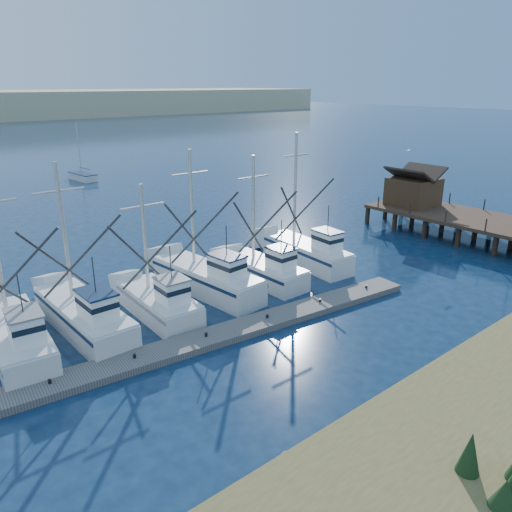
{
  "coord_description": "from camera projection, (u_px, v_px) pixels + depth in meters",
  "views": [
    {
      "loc": [
        -20.63,
        -14.7,
        13.26
      ],
      "look_at": [
        -1.66,
        8.0,
        2.94
      ],
      "focal_mm": 35.0,
      "sensor_mm": 36.0,
      "label": 1
    }
  ],
  "objects": [
    {
      "name": "timber_pier",
      "position": [
        446.0,
        205.0,
        45.8
      ],
      "size": [
        7.0,
        20.0,
        8.0
      ],
      "color": "black",
      "rests_on": "ground"
    },
    {
      "name": "ground",
      "position": [
        372.0,
        337.0,
        27.5
      ],
      "size": [
        500.0,
        500.0,
        0.0
      ],
      "primitive_type": "plane",
      "color": "#0C1D36",
      "rests_on": "ground"
    },
    {
      "name": "trawler_fleet",
      "position": [
        163.0,
        296.0,
        30.31
      ],
      "size": [
        28.43,
        8.97,
        9.82
      ],
      "color": "silver",
      "rests_on": "ground"
    },
    {
      "name": "sailboat_near",
      "position": [
        83.0,
        177.0,
        71.39
      ],
      "size": [
        2.41,
        5.33,
        8.1
      ],
      "rotation": [
        0.0,
        0.0,
        0.12
      ],
      "color": "silver",
      "rests_on": "ground"
    },
    {
      "name": "flying_gull",
      "position": [
        407.0,
        151.0,
        43.42
      ],
      "size": [
        0.93,
        0.17,
        0.17
      ],
      "color": "white",
      "rests_on": "ground"
    },
    {
      "name": "floating_dock",
      "position": [
        206.0,
        339.0,
        26.81
      ],
      "size": [
        28.58,
        5.0,
        0.38
      ],
      "primitive_type": "cube",
      "rotation": [
        0.0,
        0.0,
        -0.11
      ],
      "color": "slate",
      "rests_on": "ground"
    }
  ]
}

